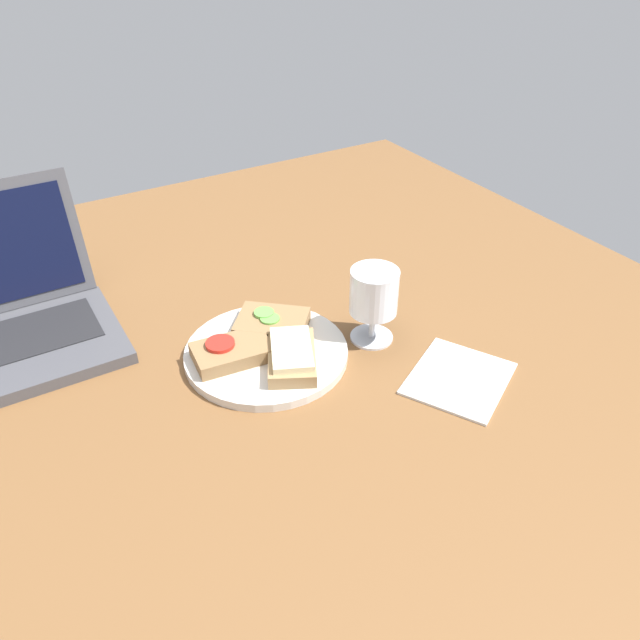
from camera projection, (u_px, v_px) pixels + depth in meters
The scene contains 8 objects.
wooden_table at pixel (279, 362), 93.61cm from camera, with size 140.00×140.00×3.00cm, color brown.
plate at pixel (266, 353), 92.00cm from camera, with size 24.10×24.10×1.32cm, color silver.
sandwich_with_cucumber at pixel (272, 324), 95.11cm from camera, with size 13.19×12.92×2.61cm.
sandwich_with_tomato at pixel (232, 352), 89.35cm from camera, with size 11.68×7.99×2.69cm.
sandwich_with_cheese at pixel (293, 355), 88.33cm from camera, with size 11.19×13.25×2.97cm.
wine_glass at pixel (374, 295), 91.66cm from camera, with size 7.22×7.22×11.93cm.
laptop at pixel (4, 320), 92.66cm from camera, with size 30.24×26.18×21.50cm.
napkin at pixel (459, 378), 87.96cm from camera, with size 14.43×12.63×0.40cm, color white.
Camera 1 is at (-32.18, -65.92, 60.32)cm, focal length 35.00 mm.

